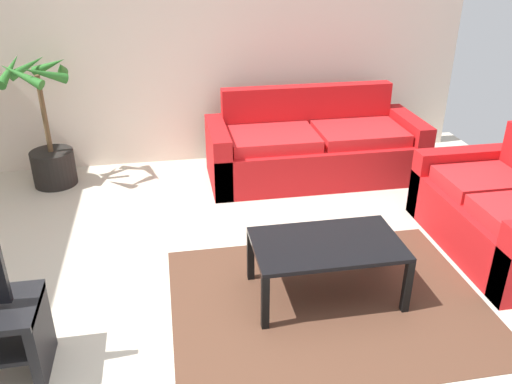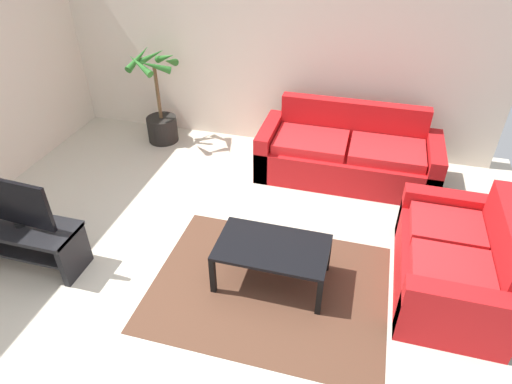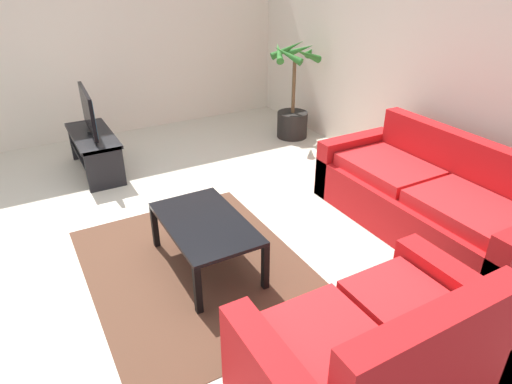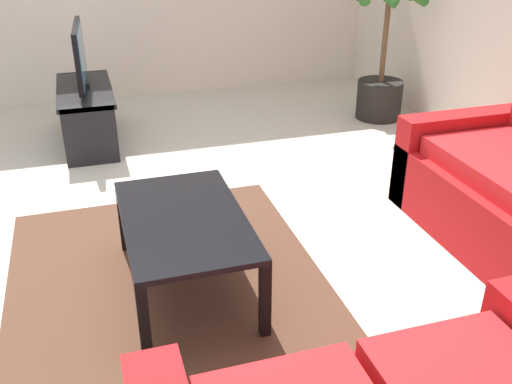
% 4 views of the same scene
% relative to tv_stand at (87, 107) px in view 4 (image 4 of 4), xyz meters
% --- Properties ---
extents(ground_plane, '(6.60, 6.60, 0.00)m').
position_rel_tv_stand_xyz_m(ground_plane, '(1.72, 0.16, -0.32)').
color(ground_plane, beige).
extents(tv_stand, '(1.10, 0.45, 0.48)m').
position_rel_tv_stand_xyz_m(tv_stand, '(0.00, 0.00, 0.00)').
color(tv_stand, black).
rests_on(tv_stand, ground).
extents(tv, '(0.86, 0.10, 0.52)m').
position_rel_tv_stand_xyz_m(tv, '(0.00, 0.00, 0.44)').
color(tv, black).
rests_on(tv, tv_stand).
extents(coffee_table, '(1.03, 0.61, 0.44)m').
position_rel_tv_stand_xyz_m(coffee_table, '(2.38, 0.40, 0.07)').
color(coffee_table, black).
rests_on(coffee_table, ground).
extents(area_rug, '(2.20, 1.70, 0.01)m').
position_rel_tv_stand_xyz_m(area_rug, '(2.38, 0.30, -0.31)').
color(area_rug, '#513323').
rests_on(area_rug, ground).
extents(potted_palm, '(0.66, 0.65, 1.33)m').
position_rel_tv_stand_xyz_m(potted_palm, '(0.17, 2.71, 0.15)').
color(potted_palm, black).
rests_on(potted_palm, ground).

